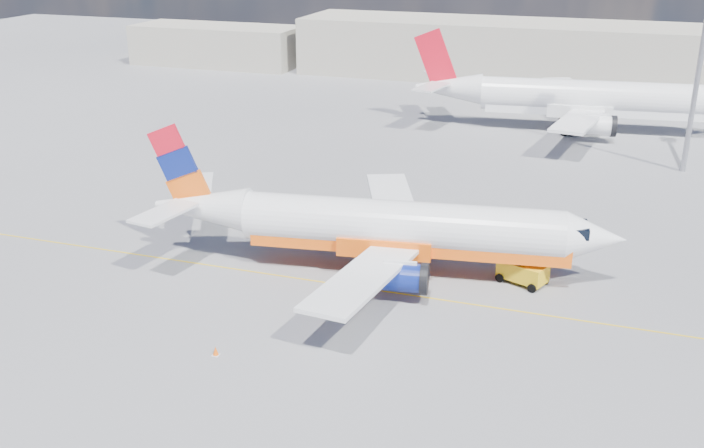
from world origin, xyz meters
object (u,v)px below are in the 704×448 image
(second_jet, at_px, (579,99))
(traffic_cone, at_px, (216,351))
(gse_tug, at_px, (522,268))
(main_jet, at_px, (386,227))

(second_jet, height_order, traffic_cone, second_jet)
(second_jet, distance_m, gse_tug, 40.54)
(main_jet, distance_m, gse_tug, 8.93)
(traffic_cone, bearing_deg, main_jet, 67.13)
(main_jet, height_order, second_jet, second_jet)
(traffic_cone, bearing_deg, gse_tug, 45.12)
(gse_tug, xyz_separation_m, traffic_cone, (-14.11, -14.17, -0.75))
(main_jet, xyz_separation_m, second_jet, (9.33, 41.57, 0.40))
(main_jet, xyz_separation_m, gse_tug, (8.60, 1.11, -2.11))
(second_jet, xyz_separation_m, traffic_cone, (-14.83, -54.63, -3.26))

